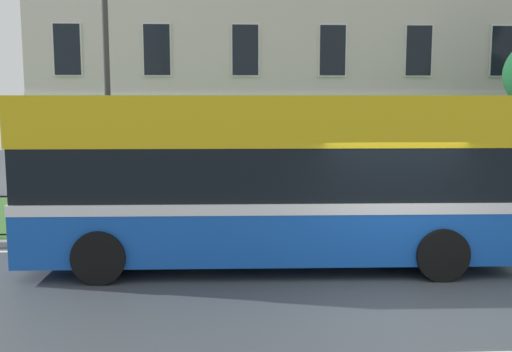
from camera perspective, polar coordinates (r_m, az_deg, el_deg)
name	(u,v)px	position (r m, az deg, el deg)	size (l,w,h in m)	color
ground_plane	(394,285)	(11.01, 13.08, -10.07)	(60.00, 56.00, 0.18)	#3D444B
georgian_townhouse	(277,22)	(26.03, 2.02, 14.48)	(18.23, 10.50, 12.43)	silver
iron_verge_railing	(319,213)	(13.81, 6.07, -3.56)	(19.16, 0.04, 0.97)	black
single_decker_bus	(269,177)	(11.61, 1.27, -0.08)	(9.35, 2.75, 3.31)	blue
street_lamp_post	(106,50)	(14.54, -14.12, 11.63)	(0.36, 0.24, 7.48)	#333338
litter_bin	(385,203)	(14.85, 12.20, -2.52)	(0.54, 0.54, 1.19)	#4C4742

